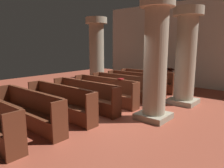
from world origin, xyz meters
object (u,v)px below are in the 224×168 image
Objects in this scene: pew_row_0 at (147,80)px; pillar_aisle_side at (186,55)px; pew_row_3 at (105,90)px; hymn_book at (121,79)px; pew_row_2 at (122,86)px; lectern at (168,80)px; pew_row_5 at (60,101)px; pew_row_4 at (85,95)px; kneeler_box_navy at (153,104)px; pew_row_1 at (135,83)px; pillar_far_side at (97,52)px; pew_row_6 at (29,108)px; pillar_aisle_rear at (155,58)px.

pew_row_0 is 0.82× the size of pillar_aisle_side.
hymn_book is at bearing 16.12° from pew_row_3.
pew_row_2 is at bearing 90.00° from pew_row_3.
hymn_book is (0.04, -4.06, 0.54)m from lectern.
pillar_aisle_side is (2.32, 0.88, 1.34)m from pew_row_2.
lectern reaches higher than pew_row_5.
pew_row_4 is 2.45m from kneeler_box_navy.
pillar_aisle_side reaches higher than lectern.
pew_row_1 is 7.33× the size of kneeler_box_navy.
pillar_far_side is at bearing -140.54° from lectern.
hymn_book is at bearing -30.54° from pillar_far_side.
lectern is (0.58, 7.35, -0.06)m from pew_row_6.
kneeler_box_navy is (4.02, -1.26, -1.71)m from pillar_far_side.
hymn_book reaches higher than pew_row_1.
pew_row_1 is 2.70× the size of lectern.
pillar_far_side is at bearing 140.24° from pew_row_3.
pillar_aisle_rear is at bearing 49.75° from pew_row_6.
pew_row_2 and pew_row_6 have the same top height.
pillar_aisle_rear is 18.02× the size of hymn_book.
pew_row_3 is 1.90m from kneeler_box_navy.
hymn_book is at bearing -71.73° from pew_row_1.
lectern is 5.49× the size of hymn_book.
pew_row_6 is at bearing -90.00° from pew_row_5.
pew_row_2 is 14.80× the size of hymn_book.
pew_row_6 is at bearing -130.25° from pillar_aisle_rear.
pew_row_1 is 1.00× the size of pew_row_4.
pew_row_1 and pew_row_6 have the same top height.
pillar_far_side is (-2.27, 1.89, 1.34)m from pew_row_3.
pew_row_3 is (0.00, -1.04, 0.00)m from pew_row_2.
pew_row_5 is 0.82× the size of pillar_aisle_rear.
pew_row_0 is 0.82× the size of pillar_aisle_rear.
pillar_far_side reaches higher than pew_row_0.
pew_row_5 is at bearing -90.00° from pew_row_1.
pew_row_1 is 2.05m from hymn_book.
pew_row_4 is (0.00, -1.04, 0.00)m from pew_row_3.
pillar_aisle_rear is at bearing -56.34° from pew_row_0.
pew_row_6 is 14.80× the size of hymn_book.
hymn_book reaches higher than pew_row_5.
pew_row_3 is 1.04m from pew_row_4.
pew_row_5 is (0.00, -4.15, 0.00)m from pew_row_1.
pillar_aisle_side is at bearing 20.71° from pew_row_2.
lectern is (0.58, 3.20, -0.06)m from pew_row_2.
lectern is at bearing 84.70° from pew_row_5.
pew_row_4 and pew_row_5 have the same top height.
pew_row_4 is 5.31m from lectern.
lectern reaches higher than pew_row_3.
pew_row_0 is 3.11m from pew_row_3.
pillar_far_side and pillar_aisle_rear have the same top height.
pew_row_2 is 0.82× the size of pillar_aisle_side.
kneeler_box_navy is (1.75, 3.74, -0.37)m from pew_row_6.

